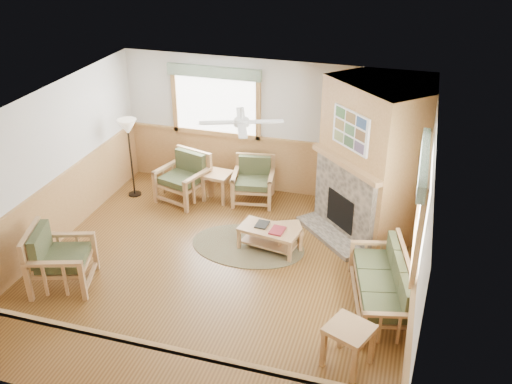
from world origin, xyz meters
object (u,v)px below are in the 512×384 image
(armchair_left, at_px, (61,258))
(end_table_sofa, at_px, (348,346))
(floor_lamp_right, at_px, (380,209))
(footstool, at_px, (288,236))
(floor_lamp_left, at_px, (131,158))
(coffee_table, at_px, (269,239))
(sofa, at_px, (381,284))
(armchair_back_right, at_px, (253,181))
(armchair_back_left, at_px, (183,178))
(end_table_chairs, at_px, (218,186))

(armchair_left, bearing_deg, end_table_sofa, -113.82)
(end_table_sofa, bearing_deg, floor_lamp_right, 88.40)
(footstool, xyz_separation_m, floor_lamp_left, (-3.43, 0.96, 0.62))
(armchair_left, bearing_deg, floor_lamp_left, -11.26)
(coffee_table, bearing_deg, sofa, -18.21)
(sofa, relative_size, floor_lamp_left, 1.11)
(end_table_sofa, bearing_deg, floor_lamp_left, 144.35)
(armchair_back_right, distance_m, coffee_table, 1.76)
(armchair_back_right, xyz_separation_m, end_table_sofa, (2.44, -3.89, -0.13))
(sofa, bearing_deg, floor_lamp_left, -126.23)
(sofa, relative_size, armchair_back_left, 1.90)
(end_table_sofa, bearing_deg, armchair_back_right, 122.11)
(armchair_back_left, xyz_separation_m, end_table_chairs, (0.65, 0.21, -0.19))
(floor_lamp_right, bearing_deg, armchair_left, -152.06)
(armchair_left, distance_m, footstool, 3.70)
(armchair_back_right, bearing_deg, sofa, -53.26)
(end_table_chairs, distance_m, footstool, 2.17)
(sofa, bearing_deg, footstool, -138.96)
(armchair_back_right, xyz_separation_m, floor_lamp_right, (2.52, -1.03, 0.34))
(end_table_chairs, height_order, footstool, end_table_chairs)
(armchair_back_left, distance_m, coffee_table, 2.46)
(end_table_chairs, bearing_deg, floor_lamp_right, -15.84)
(armchair_left, bearing_deg, sofa, -97.93)
(armchair_back_left, xyz_separation_m, end_table_sofa, (3.79, -3.56, -0.17))
(footstool, height_order, floor_lamp_right, floor_lamp_right)
(footstool, distance_m, floor_lamp_left, 3.61)
(armchair_left, xyz_separation_m, floor_lamp_right, (4.54, 2.41, 0.29))
(end_table_chairs, height_order, floor_lamp_right, floor_lamp_right)
(armchair_back_right, distance_m, footstool, 1.76)
(coffee_table, xyz_separation_m, end_table_chairs, (-1.46, 1.45, 0.08))
(sofa, xyz_separation_m, end_table_sofa, (-0.28, -1.30, -0.11))
(coffee_table, bearing_deg, footstool, 40.69)
(coffee_table, bearing_deg, armchair_back_right, 125.31)
(armchair_back_right, relative_size, armchair_left, 0.88)
(sofa, distance_m, armchair_left, 4.82)
(coffee_table, distance_m, end_table_chairs, 2.06)
(armchair_back_left, bearing_deg, floor_lamp_right, 6.27)
(end_table_sofa, bearing_deg, coffee_table, 125.88)
(armchair_back_right, bearing_deg, floor_lamp_right, -31.86)
(end_table_chairs, xyz_separation_m, footstool, (1.75, -1.28, -0.09))
(sofa, distance_m, coffee_table, 2.22)
(coffee_table, bearing_deg, end_table_chairs, 144.64)
(coffee_table, bearing_deg, floor_lamp_right, 26.37)
(armchair_back_right, bearing_deg, armchair_left, -130.09)
(floor_lamp_left, bearing_deg, armchair_left, -83.19)
(coffee_table, bearing_deg, armchair_left, -136.65)
(armchair_back_left, bearing_deg, floor_lamp_left, -157.99)
(floor_lamp_right, bearing_deg, footstool, -166.20)
(coffee_table, xyz_separation_m, footstool, (0.29, 0.18, -0.01))
(footstool, bearing_deg, end_table_sofa, -60.87)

